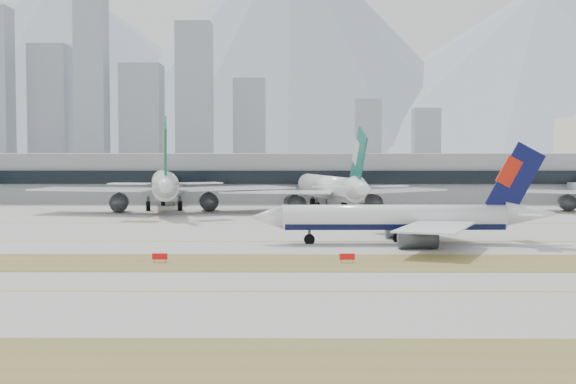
{
  "coord_description": "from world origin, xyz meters",
  "views": [
    {
      "loc": [
        9.26,
        -145.47,
        16.07
      ],
      "look_at": [
        7.91,
        18.0,
        7.5
      ],
      "focal_mm": 50.0,
      "sensor_mm": 36.0,
      "label": 1
    }
  ],
  "objects_px": {
    "widebody_eva": "(164,186)",
    "widebody_cathay": "(332,189)",
    "terminal": "(266,176)",
    "taxiing_airliner": "(405,219)"
  },
  "relations": [
    {
      "from": "widebody_cathay",
      "to": "widebody_eva",
      "type": "bearing_deg",
      "value": 75.51
    },
    {
      "from": "widebody_eva",
      "to": "widebody_cathay",
      "type": "distance_m",
      "value": 44.26
    },
    {
      "from": "widebody_eva",
      "to": "widebody_cathay",
      "type": "relative_size",
      "value": 1.13
    },
    {
      "from": "widebody_cathay",
      "to": "terminal",
      "type": "height_order",
      "value": "widebody_cathay"
    },
    {
      "from": "taxiing_airliner",
      "to": "widebody_cathay",
      "type": "distance_m",
      "value": 73.92
    },
    {
      "from": "widebody_eva",
      "to": "widebody_cathay",
      "type": "bearing_deg",
      "value": -100.17
    },
    {
      "from": "terminal",
      "to": "widebody_eva",
      "type": "bearing_deg",
      "value": -116.82
    },
    {
      "from": "widebody_eva",
      "to": "terminal",
      "type": "distance_m",
      "value": 55.81
    },
    {
      "from": "widebody_eva",
      "to": "taxiing_airliner",
      "type": "bearing_deg",
      "value": -154.04
    },
    {
      "from": "taxiing_airliner",
      "to": "terminal",
      "type": "relative_size",
      "value": 0.19
    }
  ]
}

